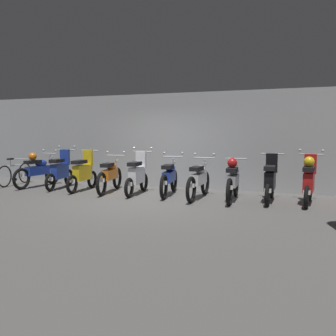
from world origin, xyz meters
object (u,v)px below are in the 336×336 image
(motorbike_slot_0, at_px, (38,170))
(motorbike_slot_9, at_px, (309,180))
(motorbike_slot_2, at_px, (83,173))
(motorbike_slot_3, at_px, (110,175))
(bicycle, at_px, (15,174))
(motorbike_slot_4, at_px, (137,175))
(motorbike_slot_7, at_px, (233,180))
(motorbike_slot_6, at_px, (199,179))
(motorbike_slot_5, at_px, (169,177))
(motorbike_slot_1, at_px, (60,171))
(motorbike_slot_8, at_px, (270,181))

(motorbike_slot_0, distance_m, motorbike_slot_9, 7.91)
(motorbike_slot_2, relative_size, motorbike_slot_3, 0.87)
(motorbike_slot_9, relative_size, bicycle, 0.98)
(motorbike_slot_3, xyz_separation_m, motorbike_slot_4, (0.88, -0.05, 0.04))
(motorbike_slot_7, bearing_deg, motorbike_slot_4, 178.75)
(motorbike_slot_3, xyz_separation_m, motorbike_slot_7, (3.52, -0.11, 0.03))
(motorbike_slot_7, xyz_separation_m, motorbike_slot_9, (1.76, 0.19, 0.04))
(motorbike_slot_6, distance_m, motorbike_slot_7, 0.88)
(motorbike_slot_2, xyz_separation_m, bicycle, (-2.71, 0.21, -0.16))
(motorbike_slot_4, bearing_deg, bicycle, 177.02)
(motorbike_slot_3, distance_m, motorbike_slot_5, 1.76)
(motorbike_slot_1, height_order, motorbike_slot_5, motorbike_slot_1)
(motorbike_slot_9, bearing_deg, motorbike_slot_7, -173.82)
(motorbike_slot_6, bearing_deg, motorbike_slot_7, -0.76)
(motorbike_slot_1, bearing_deg, motorbike_slot_5, 0.19)
(motorbike_slot_8, relative_size, bicycle, 0.98)
(motorbike_slot_5, distance_m, motorbike_slot_8, 2.64)
(motorbike_slot_0, xyz_separation_m, motorbike_slot_3, (2.63, -0.13, -0.04))
(motorbike_slot_5, height_order, motorbike_slot_7, motorbike_slot_5)
(motorbike_slot_3, relative_size, motorbike_slot_5, 1.00)
(motorbike_slot_0, height_order, motorbike_slot_7, motorbike_slot_0)
(motorbike_slot_1, distance_m, motorbike_slot_5, 3.52)
(motorbike_slot_3, bearing_deg, motorbike_slot_2, -178.32)
(motorbike_slot_0, height_order, motorbike_slot_9, motorbike_slot_9)
(motorbike_slot_9, bearing_deg, motorbike_slot_5, 179.56)
(motorbike_slot_9, bearing_deg, motorbike_slot_6, -176.12)
(motorbike_slot_5, bearing_deg, motorbike_slot_0, 179.74)
(motorbike_slot_6, distance_m, bicycle, 6.24)
(motorbike_slot_1, bearing_deg, motorbike_slot_3, -3.14)
(motorbike_slot_2, relative_size, motorbike_slot_8, 1.00)
(motorbike_slot_5, distance_m, motorbike_slot_7, 1.77)
(motorbike_slot_5, bearing_deg, motorbike_slot_6, -13.14)
(motorbike_slot_0, xyz_separation_m, motorbike_slot_5, (4.39, -0.02, -0.04))
(motorbike_slot_3, bearing_deg, motorbike_slot_6, -2.12)
(motorbike_slot_7, relative_size, motorbike_slot_8, 1.16)
(motorbike_slot_7, xyz_separation_m, bicycle, (-7.11, 0.29, -0.16))
(motorbike_slot_8, height_order, motorbike_slot_9, motorbike_slot_9)
(motorbike_slot_2, height_order, motorbike_slot_6, motorbike_slot_2)
(motorbike_slot_6, relative_size, motorbike_slot_8, 1.16)
(motorbike_slot_0, height_order, motorbike_slot_3, same)
(motorbike_slot_1, relative_size, bicycle, 0.97)
(motorbike_slot_2, relative_size, motorbike_slot_5, 0.87)
(motorbike_slot_8, xyz_separation_m, motorbike_slot_9, (0.88, 0.03, 0.04))
(motorbike_slot_8, bearing_deg, motorbike_slot_1, 179.61)
(motorbike_slot_1, distance_m, bicycle, 1.84)
(motorbike_slot_0, height_order, motorbike_slot_4, motorbike_slot_4)
(motorbike_slot_3, bearing_deg, motorbike_slot_9, 0.89)
(motorbike_slot_5, height_order, motorbike_slot_8, motorbike_slot_8)
(motorbike_slot_1, xyz_separation_m, motorbike_slot_8, (6.16, -0.04, -0.00))
(motorbike_slot_4, xyz_separation_m, motorbike_slot_8, (3.52, 0.11, -0.00))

